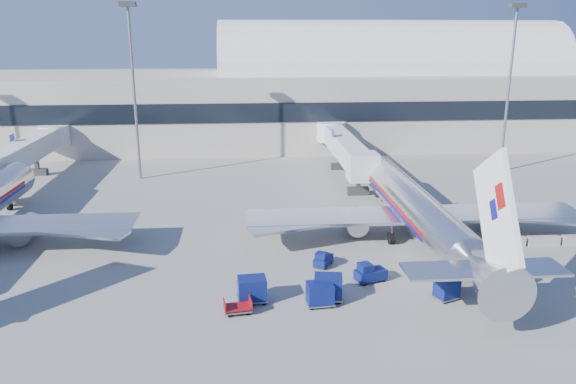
{
  "coord_description": "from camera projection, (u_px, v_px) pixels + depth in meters",
  "views": [
    {
      "loc": [
        -6.06,
        -44.38,
        18.96
      ],
      "look_at": [
        -2.02,
        6.0,
        4.53
      ],
      "focal_mm": 35.0,
      "sensor_mm": 36.0,
      "label": 1
    }
  ],
  "objects": [
    {
      "name": "jetbridge_mid",
      "position": [
        29.0,
        150.0,
        74.01
      ],
      "size": [
        4.4,
        27.5,
        6.25
      ],
      "color": "silver",
      "rests_on": "ground"
    },
    {
      "name": "cart_open_red",
      "position": [
        238.0,
        308.0,
        39.22
      ],
      "size": [
        2.09,
        1.61,
        0.51
      ],
      "rotation": [
        0.0,
        0.0,
        0.14
      ],
      "color": "slate",
      "rests_on": "ground"
    },
    {
      "name": "tug_lead",
      "position": [
        370.0,
        273.0,
        44.09
      ],
      "size": [
        2.7,
        1.95,
        1.59
      ],
      "rotation": [
        0.0,
        0.0,
        0.33
      ],
      "color": "#0A1450",
      "rests_on": "ground"
    },
    {
      "name": "barrier_mid",
      "position": [
        544.0,
        241.0,
        51.65
      ],
      "size": [
        3.0,
        0.55,
        0.9
      ],
      "primitive_type": "cube",
      "color": "#9E9E96",
      "rests_on": "ground"
    },
    {
      "name": "ground",
      "position": [
        317.0,
        261.0,
        48.21
      ],
      "size": [
        260.0,
        260.0,
        0.0
      ],
      "primitive_type": "plane",
      "color": "gray",
      "rests_on": "ground"
    },
    {
      "name": "cart_solo_near",
      "position": [
        447.0,
        289.0,
        41.14
      ],
      "size": [
        2.06,
        1.85,
        1.49
      ],
      "rotation": [
        0.0,
        0.0,
        0.4
      ],
      "color": "#0A1450",
      "rests_on": "ground"
    },
    {
      "name": "barrier_near",
      "position": [
        509.0,
        242.0,
        51.39
      ],
      "size": [
        3.0,
        0.55,
        0.9
      ],
      "primitive_type": "cube",
      "color": "#9E9E96",
      "rests_on": "ground"
    },
    {
      "name": "cart_train_b",
      "position": [
        320.0,
        294.0,
        40.16
      ],
      "size": [
        2.07,
        1.65,
        1.72
      ],
      "rotation": [
        0.0,
        0.0,
        0.09
      ],
      "color": "#0A1450",
      "rests_on": "ground"
    },
    {
      "name": "mast_west",
      "position": [
        132.0,
        66.0,
        71.36
      ],
      "size": [
        2.0,
        1.2,
        22.6
      ],
      "color": "slate",
      "rests_on": "ground"
    },
    {
      "name": "mast_east",
      "position": [
        511.0,
        64.0,
        75.21
      ],
      "size": [
        2.0,
        1.2,
        22.6
      ],
      "color": "slate",
      "rests_on": "ground"
    },
    {
      "name": "cart_train_c",
      "position": [
        252.0,
        289.0,
        40.69
      ],
      "size": [
        2.27,
        1.82,
        1.88
      ],
      "rotation": [
        0.0,
        0.0,
        0.09
      ],
      "color": "#0A1450",
      "rests_on": "ground"
    },
    {
      "name": "terminal",
      "position": [
        200.0,
        100.0,
        98.74
      ],
      "size": [
        170.0,
        28.15,
        21.0
      ],
      "color": "#B2AA9E",
      "rests_on": "ground"
    },
    {
      "name": "airliner_main",
      "position": [
        417.0,
        210.0,
        52.5
      ],
      "size": [
        32.0,
        37.26,
        12.07
      ],
      "color": "silver",
      "rests_on": "ground"
    },
    {
      "name": "jetbridge_near",
      "position": [
        343.0,
        145.0,
        77.25
      ],
      "size": [
        4.4,
        27.5,
        6.25
      ],
      "color": "silver",
      "rests_on": "ground"
    },
    {
      "name": "cart_solo_far",
      "position": [
        506.0,
        275.0,
        43.14
      ],
      "size": [
        2.11,
        1.69,
        1.75
      ],
      "rotation": [
        0.0,
        0.0,
        0.09
      ],
      "color": "#0A1450",
      "rests_on": "ground"
    },
    {
      "name": "tug_right",
      "position": [
        478.0,
        261.0,
        46.62
      ],
      "size": [
        2.45,
        2.04,
        1.43
      ],
      "rotation": [
        0.0,
        0.0,
        -0.52
      ],
      "color": "#0A1450",
      "rests_on": "ground"
    },
    {
      "name": "cart_train_a",
      "position": [
        328.0,
        287.0,
        41.0
      ],
      "size": [
        2.37,
        1.95,
        1.89
      ],
      "rotation": [
        0.0,
        0.0,
        -0.16
      ],
      "color": "#0A1450",
      "rests_on": "ground"
    },
    {
      "name": "tug_left",
      "position": [
        323.0,
        259.0,
        47.05
      ],
      "size": [
        1.93,
        2.29,
        1.34
      ],
      "rotation": [
        0.0,
        0.0,
        1.03
      ],
      "color": "#0A1450",
      "rests_on": "ground"
    }
  ]
}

